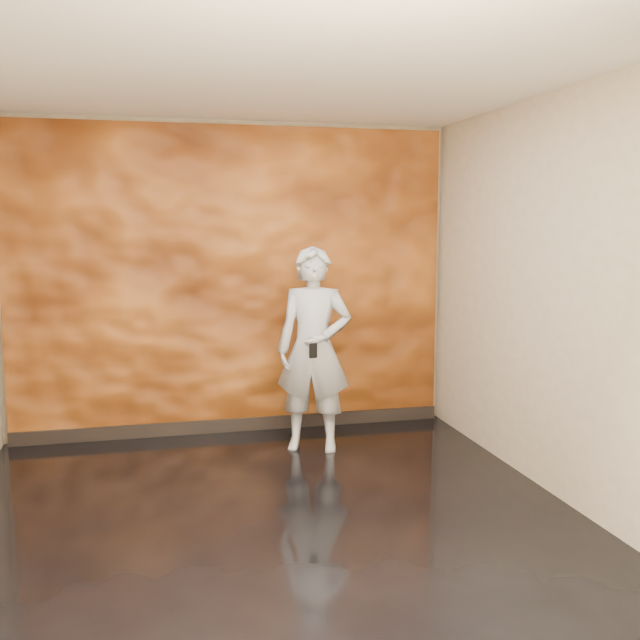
{
  "coord_description": "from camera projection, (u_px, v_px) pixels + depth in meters",
  "views": [
    {
      "loc": [
        -0.72,
        -4.45,
        1.9
      ],
      "look_at": [
        0.56,
        0.9,
        1.15
      ],
      "focal_mm": 40.0,
      "sensor_mm": 36.0,
      "label": 1
    }
  ],
  "objects": [
    {
      "name": "baseboard",
      "position": [
        235.0,
        425.0,
        6.55
      ],
      "size": [
        3.9,
        0.04,
        0.12
      ],
      "primitive_type": "cube",
      "color": "black",
      "rests_on": "ground"
    },
    {
      "name": "feature_wall",
      "position": [
        233.0,
        281.0,
        6.41
      ],
      "size": [
        3.9,
        0.06,
        2.75
      ],
      "primitive_type": "cube",
      "color": "orange",
      "rests_on": "ground"
    },
    {
      "name": "phone",
      "position": [
        313.0,
        351.0,
        5.68
      ],
      "size": [
        0.06,
        0.02,
        0.12
      ],
      "primitive_type": "cube",
      "rotation": [
        0.0,
        0.0,
        0.11
      ],
      "color": "black",
      "rests_on": "man"
    },
    {
      "name": "room",
      "position": [
        268.0,
        303.0,
        4.52
      ],
      "size": [
        4.02,
        4.02,
        2.81
      ],
      "color": "black",
      "rests_on": "ground"
    },
    {
      "name": "man",
      "position": [
        314.0,
        349.0,
        5.94
      ],
      "size": [
        0.73,
        0.6,
        1.71
      ],
      "primitive_type": "imported",
      "rotation": [
        0.0,
        0.0,
        -0.36
      ],
      "color": "#9AA0A8",
      "rests_on": "ground"
    }
  ]
}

